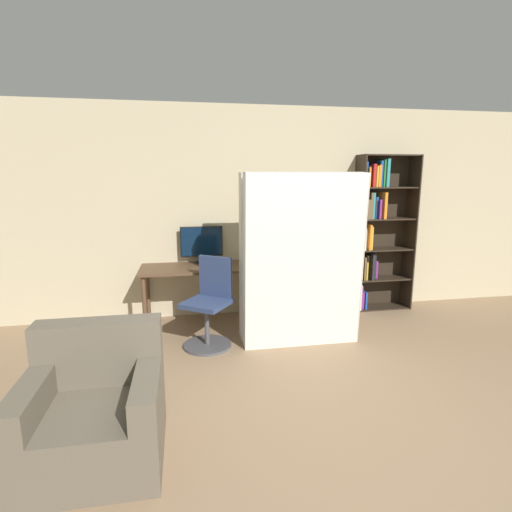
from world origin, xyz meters
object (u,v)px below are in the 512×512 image
object	(u,v)px
bookshelf	(376,230)
mattress_far	(297,257)
monitor	(202,243)
mattress_near	(304,262)
armchair	(96,411)
office_chair	(209,310)

from	to	relation	value
bookshelf	mattress_far	distance (m)	1.56
monitor	bookshelf	distance (m)	2.37
mattress_near	armchair	xyz separation A→B (m)	(-1.85, -1.47, -0.61)
office_chair	armchair	world-z (taller)	office_chair
mattress_near	armchair	size ratio (longest dim) A/B	2.20
bookshelf	mattress_near	world-z (taller)	bookshelf
mattress_near	mattress_far	distance (m)	0.27
mattress_near	mattress_far	world-z (taller)	mattress_near
bookshelf	armchair	bearing A→B (deg)	-141.88
office_chair	armchair	bearing A→B (deg)	-117.45
monitor	office_chair	bearing A→B (deg)	-88.42
mattress_far	mattress_near	bearing A→B (deg)	-90.00
office_chair	bookshelf	distance (m)	2.60
bookshelf	monitor	bearing A→B (deg)	179.33
monitor	office_chair	distance (m)	1.07
monitor	mattress_near	world-z (taller)	mattress_near
monitor	armchair	distance (m)	2.75
monitor	mattress_near	xyz separation A→B (m)	(1.02, -1.07, -0.05)
mattress_far	armchair	size ratio (longest dim) A/B	2.19
office_chair	mattress_near	bearing A→B (deg)	-9.60
office_chair	armchair	distance (m)	1.84
mattress_near	armchair	world-z (taller)	mattress_near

